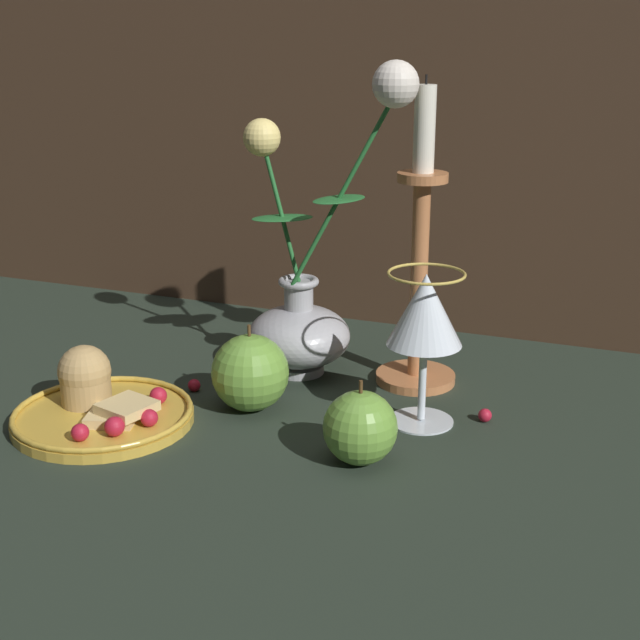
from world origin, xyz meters
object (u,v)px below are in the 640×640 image
(vase, at_px, (304,303))
(apple_beside_vase, at_px, (360,428))
(wine_glass, at_px, (425,316))
(candlestick, at_px, (419,274))
(plate_with_pastries, at_px, (99,404))
(apple_near_glass, at_px, (250,373))

(vase, height_order, apple_beside_vase, vase)
(wine_glass, relative_size, candlestick, 0.47)
(wine_glass, height_order, candlestick, candlestick)
(wine_glass, xyz_separation_m, candlestick, (-0.03, 0.10, 0.01))
(plate_with_pastries, distance_m, candlestick, 0.37)
(vase, distance_m, candlestick, 0.14)
(vase, bearing_deg, wine_glass, -26.27)
(wine_glass, bearing_deg, plate_with_pastries, -159.42)
(apple_near_glass, bearing_deg, candlestick, 43.89)
(vase, xyz_separation_m, plate_with_pastries, (-0.15, -0.20, -0.07))
(apple_beside_vase, bearing_deg, vase, 125.30)
(wine_glass, height_order, apple_near_glass, wine_glass)
(candlestick, bearing_deg, apple_beside_vase, -88.81)
(plate_with_pastries, distance_m, apple_near_glass, 0.16)
(vase, bearing_deg, apple_near_glass, -97.57)
(apple_beside_vase, bearing_deg, plate_with_pastries, -177.94)
(vase, distance_m, wine_glass, 0.18)
(vase, height_order, wine_glass, vase)
(candlestick, bearing_deg, wine_glass, -71.52)
(candlestick, bearing_deg, vase, -169.57)
(vase, relative_size, apple_beside_vase, 4.35)
(plate_with_pastries, relative_size, apple_beside_vase, 2.26)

